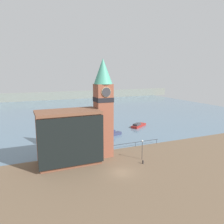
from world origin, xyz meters
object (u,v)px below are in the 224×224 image
at_px(clock_tower, 103,106).
at_px(lamp_post, 142,146).
at_px(boat_far, 138,125).
at_px(pier_building, 69,137).
at_px(mooring_bollard_near, 143,162).
at_px(boat_near, 113,133).

bearing_deg(clock_tower, lamp_post, -38.52).
bearing_deg(boat_far, pier_building, -176.30).
bearing_deg(pier_building, lamp_post, -16.28).
xyz_separation_m(clock_tower, mooring_bollard_near, (5.44, -6.91, -10.27)).
height_order(boat_near, mooring_bollard_near, boat_near).
bearing_deg(lamp_post, boat_far, 61.78).
bearing_deg(pier_building, boat_near, 42.23).
bearing_deg(boat_near, clock_tower, -139.02).
distance_m(clock_tower, lamp_post, 11.27).
xyz_separation_m(clock_tower, boat_near, (7.68, 12.75, -10.06)).
xyz_separation_m(pier_building, mooring_bollard_near, (12.91, -5.90, -4.77)).
xyz_separation_m(mooring_bollard_near, lamp_post, (0.90, 1.87, 2.43)).
height_order(pier_building, boat_near, pier_building).
xyz_separation_m(pier_building, boat_near, (15.16, 13.76, -4.56)).
relative_size(boat_near, lamp_post, 1.22).
distance_m(pier_building, boat_near, 20.97).
relative_size(clock_tower, pier_building, 1.70).
height_order(pier_building, lamp_post, pier_building).
height_order(clock_tower, boat_far, clock_tower).
bearing_deg(lamp_post, mooring_bollard_near, -115.70).
bearing_deg(mooring_bollard_near, boat_far, 61.96).
bearing_deg(boat_near, mooring_bollard_near, -114.46).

